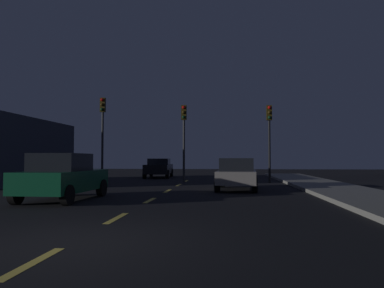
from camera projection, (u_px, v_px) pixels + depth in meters
name	position (u px, v px, depth m)	size (l,w,h in m)	color
ground_plane	(153.00, 199.00, 13.16)	(80.00, 80.00, 0.00)	black
sidewalk_curb_right	(371.00, 199.00, 12.45)	(3.00, 40.00, 0.15)	gray
lane_stripe_nearest	(33.00, 262.00, 5.01)	(0.16, 1.60, 0.01)	#EACC4C
lane_stripe_second	(117.00, 218.00, 8.79)	(0.16, 1.60, 0.01)	#EACC4C
lane_stripe_third	(150.00, 200.00, 12.57)	(0.16, 1.60, 0.01)	#EACC4C
lane_stripe_fourth	(168.00, 191.00, 16.34)	(0.16, 1.60, 0.01)	#EACC4C
lane_stripe_fifth	(179.00, 185.00, 20.12)	(0.16, 1.60, 0.01)	#EACC4C
lane_stripe_sixth	(186.00, 181.00, 23.90)	(0.16, 1.60, 0.01)	#EACC4C
traffic_signal_left	(103.00, 123.00, 23.07)	(0.32, 0.38, 5.29)	#2D2D30
traffic_signal_center	(184.00, 128.00, 22.56)	(0.32, 0.38, 4.75)	#2D2D30
traffic_signal_right	(269.00, 128.00, 22.07)	(0.32, 0.38, 4.67)	black
car_stopped_ahead	(237.00, 174.00, 16.89)	(2.03, 3.97, 1.46)	gray
car_adjacent_lane	(63.00, 177.00, 12.66)	(1.97, 4.03, 1.61)	#0F4C2D
car_oncoming_far	(159.00, 168.00, 28.38)	(2.08, 4.43, 1.47)	black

